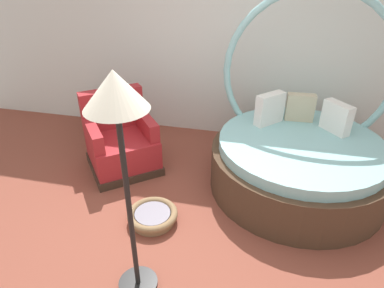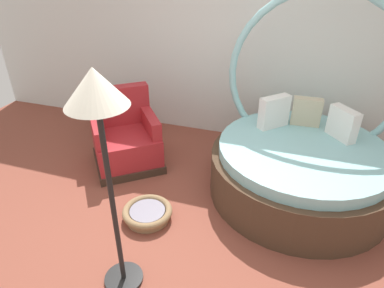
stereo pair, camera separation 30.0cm
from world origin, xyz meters
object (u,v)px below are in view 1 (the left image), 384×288
round_daybed (299,154)px  red_armchair (121,143)px  side_table (97,106)px  pet_basket (153,216)px  floor_lamp (118,116)px

round_daybed → red_armchair: bearing=-177.4°
red_armchair → side_table: (-0.69, 0.77, 0.10)m
pet_basket → floor_lamp: floor_lamp is taller
red_armchair → floor_lamp: floor_lamp is taller
red_armchair → floor_lamp: size_ratio=0.62×
round_daybed → red_armchair: (-2.12, -0.10, -0.08)m
round_daybed → red_armchair: size_ratio=1.90×
red_armchair → floor_lamp: bearing=-63.1°
round_daybed → pet_basket: bearing=-144.8°
round_daybed → side_table: round_daybed is taller
pet_basket → round_daybed: bearing=35.2°
pet_basket → side_table: 2.21m
pet_basket → side_table: size_ratio=0.98×
pet_basket → floor_lamp: bearing=-80.5°
pet_basket → side_table: (-1.40, 1.67, 0.35)m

